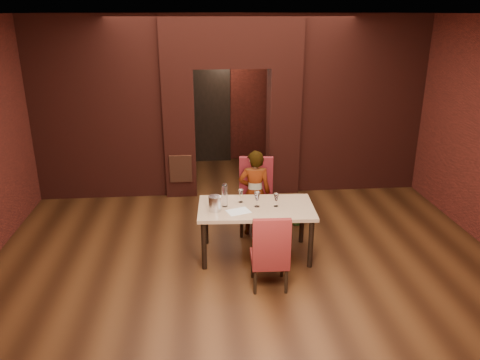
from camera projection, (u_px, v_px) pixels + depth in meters
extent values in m
plane|color=#432410|center=(242.00, 237.00, 7.10)|extent=(8.00, 8.00, 0.00)
cube|color=silver|center=(243.00, 14.00, 6.01)|extent=(7.00, 8.00, 0.04)
cube|color=maroon|center=(225.00, 90.00, 10.30)|extent=(7.00, 0.04, 3.20)
cube|color=maroon|center=(306.00, 299.00, 2.81)|extent=(7.00, 0.04, 3.20)
cube|color=maroon|center=(479.00, 129.00, 6.86)|extent=(0.04, 8.00, 3.20)
cube|color=maroon|center=(180.00, 133.00, 8.50)|extent=(0.55, 0.55, 2.30)
cube|color=maroon|center=(283.00, 130.00, 8.67)|extent=(0.55, 0.55, 2.30)
cube|color=maroon|center=(231.00, 41.00, 8.04)|extent=(2.45, 0.55, 0.90)
cube|color=maroon|center=(98.00, 109.00, 8.23)|extent=(2.28, 0.35, 3.20)
cube|color=maroon|center=(359.00, 105.00, 8.63)|extent=(2.28, 0.35, 3.20)
cube|color=#9A4C2C|center=(181.00, 169.00, 8.43)|extent=(0.40, 0.03, 0.50)
cube|color=black|center=(207.00, 115.00, 10.40)|extent=(0.90, 0.08, 2.10)
cube|color=black|center=(207.00, 115.00, 10.36)|extent=(1.02, 0.04, 2.22)
cube|color=tan|center=(256.00, 231.00, 6.47)|extent=(1.61, 0.96, 0.73)
cube|color=maroon|center=(256.00, 197.00, 7.10)|extent=(0.57, 0.57, 1.14)
cube|color=maroon|center=(270.00, 250.00, 5.69)|extent=(0.47, 0.47, 0.99)
imported|color=silver|center=(255.00, 193.00, 7.00)|extent=(0.50, 0.34, 1.33)
cube|color=white|center=(238.00, 211.00, 6.18)|extent=(0.35, 0.30, 0.00)
cylinder|color=silver|center=(215.00, 203.00, 6.18)|extent=(0.17, 0.17, 0.20)
cylinder|color=white|center=(225.00, 195.00, 6.30)|extent=(0.08, 0.08, 0.33)
imported|color=#346829|center=(298.00, 211.00, 7.49)|extent=(0.50, 0.50, 0.42)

